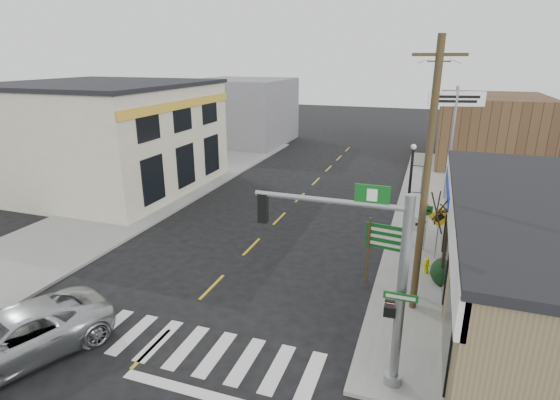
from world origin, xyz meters
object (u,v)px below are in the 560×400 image
(guide_sign, at_px, (385,244))
(lamp_post, at_px, (411,188))
(fire_hydrant, at_px, (426,265))
(bare_tree, at_px, (452,202))
(suv, at_px, (14,338))
(utility_pole_far, at_px, (433,117))
(traffic_signal_pole, at_px, (376,270))
(dance_center_sign, at_px, (455,115))
(utility_pole_near, at_px, (426,180))

(guide_sign, xyz_separation_m, lamp_post, (0.59, 4.40, 1.02))
(fire_hydrant, xyz_separation_m, bare_tree, (0.59, -0.98, 3.10))
(suv, bearing_deg, utility_pole_far, 89.34)
(utility_pole_far, bearing_deg, fire_hydrant, -85.31)
(traffic_signal_pole, height_order, dance_center_sign, dance_center_sign)
(fire_hydrant, bearing_deg, traffic_signal_pole, -100.76)
(suv, relative_size, guide_sign, 2.01)
(traffic_signal_pole, distance_m, lamp_post, 9.72)
(guide_sign, distance_m, dance_center_sign, 13.05)
(fire_hydrant, xyz_separation_m, lamp_post, (-0.98, 2.73, 2.43))
(suv, distance_m, guide_sign, 12.55)
(utility_pole_near, bearing_deg, traffic_signal_pole, -108.96)
(guide_sign, distance_m, bare_tree, 2.82)
(dance_center_sign, distance_m, bare_tree, 11.82)
(bare_tree, bearing_deg, guide_sign, -162.44)
(traffic_signal_pole, xyz_separation_m, utility_pole_near, (0.96, 4.10, 1.37))
(dance_center_sign, distance_m, utility_pole_far, 4.54)
(guide_sign, height_order, utility_pole_far, utility_pole_far)
(lamp_post, relative_size, utility_pole_far, 0.55)
(lamp_post, bearing_deg, utility_pole_far, 87.98)
(dance_center_sign, height_order, utility_pole_near, utility_pole_near)
(lamp_post, height_order, utility_pole_near, utility_pole_near)
(traffic_signal_pole, bearing_deg, utility_pole_near, 77.11)
(fire_hydrant, bearing_deg, suv, -140.02)
(dance_center_sign, relative_size, utility_pole_near, 0.75)
(guide_sign, height_order, bare_tree, bare_tree)
(suv, distance_m, utility_pole_far, 27.13)
(dance_center_sign, bearing_deg, utility_pole_far, 92.51)
(suv, xyz_separation_m, fire_hydrant, (11.32, 9.49, -0.28))
(dance_center_sign, bearing_deg, guide_sign, -113.83)
(guide_sign, xyz_separation_m, dance_center_sign, (2.39, 12.38, 3.38))
(fire_hydrant, bearing_deg, guide_sign, -133.28)
(suv, distance_m, traffic_signal_pole, 10.65)
(utility_pole_near, relative_size, utility_pole_far, 1.05)
(fire_hydrant, xyz_separation_m, utility_pole_far, (-0.37, 15.04, 4.11))
(utility_pole_far, bearing_deg, dance_center_sign, -71.31)
(lamp_post, bearing_deg, suv, -129.40)
(suv, relative_size, bare_tree, 1.24)
(fire_hydrant, distance_m, dance_center_sign, 11.76)
(guide_sign, xyz_separation_m, fire_hydrant, (1.57, 1.67, -1.41))
(traffic_signal_pole, height_order, bare_tree, traffic_signal_pole)
(dance_center_sign, bearing_deg, utility_pole_near, -107.91)
(traffic_signal_pole, distance_m, utility_pole_far, 22.06)
(suv, xyz_separation_m, lamp_post, (10.34, 12.22, 2.15))
(traffic_signal_pole, bearing_deg, lamp_post, 88.20)
(fire_hydrant, relative_size, utility_pole_far, 0.07)
(suv, height_order, utility_pole_near, utility_pole_near)
(traffic_signal_pole, xyz_separation_m, utility_pole_far, (0.96, 22.01, 1.16))
(suv, distance_m, bare_tree, 14.91)
(traffic_signal_pole, height_order, lamp_post, traffic_signal_pole)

